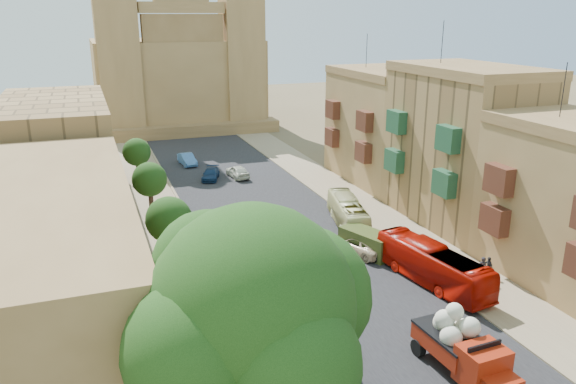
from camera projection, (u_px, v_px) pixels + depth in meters
road_surface at (273, 222)px, 50.70m from camera, size 14.00×140.00×0.01m
sidewalk_east at (367, 210)px, 53.80m from camera, size 5.00×140.00×0.01m
sidewalk_west at (167, 235)px, 47.61m from camera, size 5.00×140.00×0.01m
kerb_east at (343, 212)px, 52.97m from camera, size 0.25×140.00×0.12m
kerb_west at (196, 231)px, 48.40m from camera, size 0.25×140.00×0.12m
townhouse_c at (462, 145)px, 49.34m from camera, size 9.00×14.00×17.40m
townhouse_d at (383, 125)px, 62.11m from camera, size 9.00×14.00×15.90m
west_wall at (143, 281)px, 37.40m from camera, size 1.00×40.00×1.80m
west_building_low at (46, 259)px, 32.82m from camera, size 10.00×28.00×8.40m
west_building_mid at (57, 150)px, 55.88m from camera, size 10.00×22.00×10.00m
church at (178, 69)px, 91.40m from camera, size 28.00×22.50×36.30m
ficus_tree at (255, 313)px, 22.39m from camera, size 10.98×10.10×10.98m
street_tree_a at (203, 292)px, 30.24m from camera, size 3.47×3.47×5.33m
street_tree_b at (169, 220)px, 41.00m from camera, size 3.43×3.43×5.28m
street_tree_c at (150, 180)px, 51.82m from camera, size 3.22×3.22×4.95m
street_tree_d at (137, 152)px, 62.61m from camera, size 3.12×3.12×4.79m
red_truck at (464, 348)px, 28.66m from camera, size 2.77×6.36×3.64m
olive_pickup at (367, 243)px, 43.69m from camera, size 3.39×4.84×1.84m
bus_red_east at (432, 265)px, 38.70m from camera, size 3.82×10.07×2.74m
bus_cream_east at (348, 212)px, 49.46m from camera, size 3.97×8.96×2.43m
car_blue_a at (263, 285)px, 37.33m from camera, size 2.20×4.28×1.39m
car_white_a at (249, 222)px, 48.64m from camera, size 2.86×4.60×1.43m
car_cream at (359, 244)px, 43.92m from camera, size 3.81×5.40×1.37m
car_dkblue at (211, 174)px, 63.64m from camera, size 2.99×4.46×1.20m
car_white_b at (238, 171)px, 64.27m from camera, size 2.15×4.37×1.43m
car_blue_b at (187, 159)px, 69.75m from camera, size 1.88×4.39×1.41m
pedestrian_a at (482, 269)px, 39.25m from camera, size 0.74×0.59×1.77m
pedestrian_c at (488, 267)px, 39.87m from camera, size 0.40×0.89×1.49m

